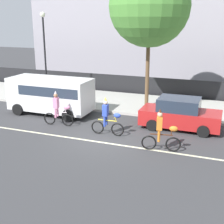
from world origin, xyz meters
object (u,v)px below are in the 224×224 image
object	(u,v)px
parade_cyclist_cobalt	(108,119)
parked_van_white	(52,93)
parade_cyclist_pink	(58,110)
parked_car_red	(180,114)
street_lamp_post	(44,43)
parade_cyclist_orange	(162,133)

from	to	relation	value
parade_cyclist_cobalt	parked_van_white	xyz separation A→B (m)	(-4.49, 2.15, 0.44)
parade_cyclist_pink	parked_car_red	size ratio (longest dim) A/B	0.47
parade_cyclist_cobalt	street_lamp_post	size ratio (longest dim) A/B	0.33
parade_cyclist_orange	street_lamp_post	bearing A→B (deg)	147.58
parade_cyclist_pink	parked_van_white	distance (m)	2.35
parade_cyclist_cobalt	parade_cyclist_orange	xyz separation A→B (m)	(2.92, -0.99, 0.00)
parked_van_white	parked_car_red	bearing A→B (deg)	0.59
parade_cyclist_cobalt	street_lamp_post	distance (m)	9.05
parked_car_red	parade_cyclist_orange	bearing A→B (deg)	-94.54
parade_cyclist_pink	parked_van_white	xyz separation A→B (m)	(-1.48, 1.77, 0.44)
parade_cyclist_orange	parked_van_white	xyz separation A→B (m)	(-7.40, 3.13, 0.44)
parade_cyclist_cobalt	parked_van_white	world-z (taller)	parked_van_white
parked_van_white	parked_car_red	distance (m)	7.68
parade_cyclist_cobalt	parked_car_red	world-z (taller)	parade_cyclist_cobalt
street_lamp_post	parade_cyclist_orange	bearing A→B (deg)	-32.42
parade_cyclist_pink	parade_cyclist_orange	bearing A→B (deg)	-12.95
parade_cyclist_cobalt	parked_car_red	xyz separation A→B (m)	(3.17, 2.23, -0.06)
parked_car_red	street_lamp_post	world-z (taller)	street_lamp_post
parade_cyclist_cobalt	parade_cyclist_orange	bearing A→B (deg)	-18.67
parade_cyclist_pink	parked_van_white	bearing A→B (deg)	129.92
parade_cyclist_orange	parked_van_white	world-z (taller)	parked_van_white
parked_van_white	street_lamp_post	xyz separation A→B (m)	(-2.26, 3.00, 2.71)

